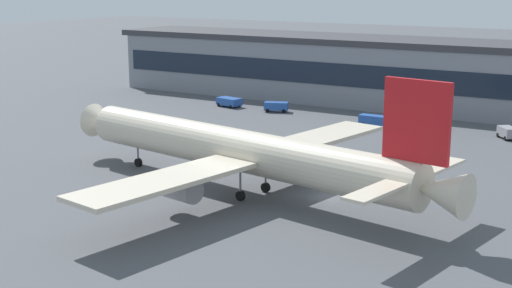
# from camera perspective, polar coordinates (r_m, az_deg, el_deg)

# --- Properties ---
(ground_plane) EXTENTS (600.00, 600.00, 0.00)m
(ground_plane) POSITION_cam_1_polar(r_m,az_deg,el_deg) (82.47, 5.71, -4.19)
(ground_plane) COLOR #4C4F54
(terminal_building) EXTENTS (155.76, 17.86, 13.08)m
(terminal_building) POSITION_cam_1_polar(r_m,az_deg,el_deg) (137.88, 17.11, 5.05)
(terminal_building) COLOR gray
(terminal_building) RESTS_ON ground_plane
(airliner) EXTENTS (55.25, 47.71, 15.31)m
(airliner) POSITION_cam_1_polar(r_m,az_deg,el_deg) (81.79, -0.98, -0.58)
(airliner) COLOR beige
(airliner) RESTS_ON ground_plane
(pushback_tractor) EXTENTS (5.21, 3.48, 1.75)m
(pushback_tractor) POSITION_cam_1_polar(r_m,az_deg,el_deg) (139.47, -2.13, 3.41)
(pushback_tractor) COLOR #2651A5
(pushback_tractor) RESTS_ON ground_plane
(baggage_tug) EXTENTS (3.81, 4.06, 1.85)m
(baggage_tug) POSITION_cam_1_polar(r_m,az_deg,el_deg) (117.83, 19.45, 0.90)
(baggage_tug) COLOR gray
(baggage_tug) RESTS_ON ground_plane
(belt_loader) EXTENTS (6.43, 2.18, 1.95)m
(belt_loader) POSITION_cam_1_polar(r_m,az_deg,el_deg) (121.66, 9.65, 1.86)
(belt_loader) COLOR #2651A5
(belt_loader) RESTS_ON ground_plane
(follow_me_car) EXTENTS (4.79, 3.38, 1.85)m
(follow_me_car) POSITION_cam_1_polar(r_m,az_deg,el_deg) (134.01, 1.58, 3.04)
(follow_me_car) COLOR #2651A5
(follow_me_car) RESTS_ON ground_plane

